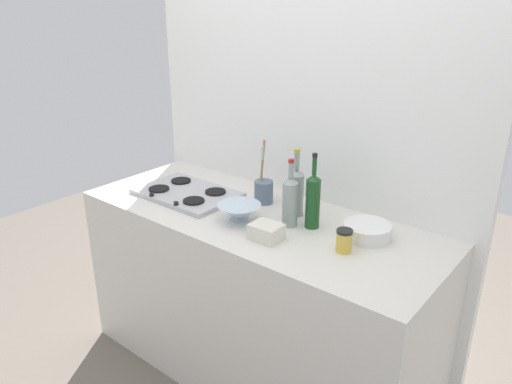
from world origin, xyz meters
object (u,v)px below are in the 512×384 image
Objects in this scene: wine_bottle_leftmost at (313,200)px; utensil_crock at (264,190)px; wine_bottle_mid_right at (296,191)px; condiment_jar_front at (344,241)px; stovetop_hob at (187,193)px; mixing_bowl at (239,212)px; plate_stack at (367,231)px; butter_dish at (266,232)px; wine_bottle_mid_left at (290,201)px.

utensil_crock is (-0.35, 0.09, -0.07)m from wine_bottle_leftmost.
wine_bottle_mid_right reaches higher than condiment_jar_front.
mixing_bowl is (0.42, -0.07, 0.03)m from stovetop_hob.
utensil_crock reaches higher than plate_stack.
wine_bottle_mid_right is 1.03× the size of utensil_crock.
wine_bottle_leftmost reaches higher than mixing_bowl.
wine_bottle_leftmost is at bearing 69.24° from butter_dish.
plate_stack is 2.21× the size of condiment_jar_front.
butter_dish is (0.00, -0.18, -0.09)m from wine_bottle_mid_left.
wine_bottle_mid_left is (-0.09, -0.05, -0.01)m from wine_bottle_leftmost.
utensil_crock reaches higher than wine_bottle_mid_left.
plate_stack is 0.39m from wine_bottle_mid_right.
wine_bottle_mid_left is 2.40× the size of butter_dish.
mixing_bowl reaches higher than plate_stack.
butter_dish is 0.41× the size of utensil_crock.
wine_bottle_mid_left is at bearing -150.65° from wine_bottle_leftmost.
wine_bottle_mid_left is 0.24m from mixing_bowl.
plate_stack is 0.59m from utensil_crock.
mixing_bowl is 1.55× the size of butter_dish.
plate_stack is 1.62× the size of butter_dish.
wine_bottle_mid_right is 3.39× the size of condiment_jar_front.
plate_stack is at bearing -0.88° from wine_bottle_mid_right.
wine_bottle_leftmost is (-0.24, -0.06, 0.10)m from plate_stack.
wine_bottle_mid_left is (-0.33, -0.11, 0.09)m from plate_stack.
wine_bottle_mid_left is at bearing 90.81° from butter_dish.
stovetop_hob is at bearing -164.71° from wine_bottle_mid_right.
wine_bottle_mid_right is at bearing 55.62° from mixing_bowl.
stovetop_hob is 0.61m from wine_bottle_mid_right.
butter_dish is at bearing -16.78° from mixing_bowl.
utensil_crock is (0.37, 0.18, 0.05)m from stovetop_hob.
butter_dish is at bearing -139.24° from plate_stack.
wine_bottle_leftmost is at bearing -166.56° from plate_stack.
condiment_jar_front is (0.57, -0.20, -0.02)m from utensil_crock.
stovetop_hob is 1.64× the size of wine_bottle_mid_left.
wine_bottle_mid_left reaches higher than plate_stack.
stovetop_hob is 3.95× the size of butter_dish.
utensil_crock is (-0.59, 0.03, 0.03)m from plate_stack.
condiment_jar_front reaches higher than plate_stack.
wine_bottle_mid_left is at bearing -67.06° from wine_bottle_mid_right.
stovetop_hob is at bearing 168.12° from butter_dish.
wine_bottle_leftmost is 0.10m from wine_bottle_mid_left.
utensil_crock is (-0.26, 0.14, -0.06)m from wine_bottle_mid_left.
wine_bottle_mid_left is 0.20m from butter_dish.
condiment_jar_front is at bearing 19.75° from butter_dish.
condiment_jar_front is (-0.02, -0.17, 0.02)m from plate_stack.
wine_bottle_mid_right is 1.61× the size of mixing_bowl.
wine_bottle_leftmost is 0.34m from mixing_bowl.
plate_stack is 0.68× the size of wine_bottle_mid_left.
wine_bottle_leftmost is 2.64× the size of butter_dish.
wine_bottle_mid_right reaches higher than butter_dish.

